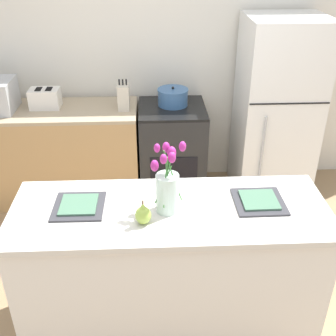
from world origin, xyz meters
TOP-DOWN VIEW (x-y plane):
  - ground_plane at (0.00, 0.00)m, footprint 10.00×10.00m
  - back_wall at (0.00, 2.00)m, footprint 5.20×0.08m
  - kitchen_island at (0.00, 0.00)m, footprint 1.80×0.66m
  - back_counter at (-1.06, 1.60)m, footprint 1.68×0.60m
  - stove_range at (0.10, 1.60)m, footprint 0.60×0.61m
  - refrigerator at (1.05, 1.60)m, footprint 0.68×0.67m
  - flower_vase at (-0.02, -0.01)m, footprint 0.19×0.16m
  - pear_figurine at (-0.15, -0.13)m, footprint 0.09×0.09m
  - plate_setting_left at (-0.51, 0.04)m, footprint 0.29×0.29m
  - plate_setting_right at (0.51, 0.04)m, footprint 0.29×0.29m
  - toaster at (-1.02, 1.64)m, footprint 0.28×0.18m
  - cooking_pot at (0.11, 1.65)m, footprint 0.28×0.28m
  - knife_block at (-0.33, 1.58)m, footprint 0.10×0.14m

SIDE VIEW (x-z plane):
  - ground_plane at x=0.00m, z-range 0.00..0.00m
  - stove_range at x=0.10m, z-range 0.00..0.89m
  - back_counter at x=-1.06m, z-range 0.00..0.89m
  - kitchen_island at x=0.00m, z-range 0.00..0.92m
  - refrigerator at x=1.05m, z-range 0.00..1.67m
  - plate_setting_left at x=-0.51m, z-range 0.91..0.94m
  - plate_setting_right at x=0.51m, z-range 0.91..0.94m
  - cooking_pot at x=0.11m, z-range 0.88..1.06m
  - pear_figurine at x=-0.15m, z-range 0.90..1.04m
  - toaster at x=-1.02m, z-range 0.89..1.07m
  - knife_block at x=-0.33m, z-range 0.87..1.14m
  - flower_vase at x=-0.02m, z-range 0.86..1.28m
  - back_wall at x=0.00m, z-range 0.00..2.70m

